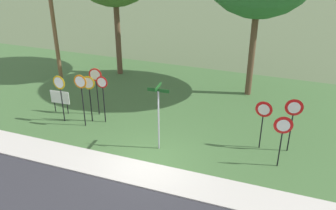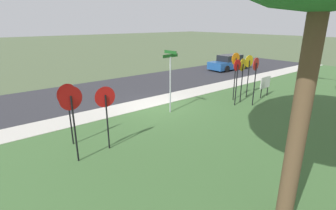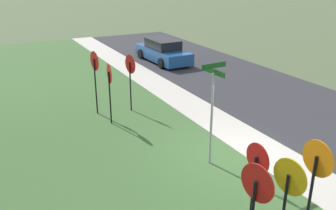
# 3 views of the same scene
# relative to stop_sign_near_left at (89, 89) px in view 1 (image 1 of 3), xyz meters

# --- Properties ---
(ground_plane) EXTENTS (160.00, 160.00, 0.00)m
(ground_plane) POSITION_rel_stop_sign_near_left_xyz_m (4.16, -2.39, -1.83)
(ground_plane) COLOR #4C5B3D
(sidewalk_strip) EXTENTS (44.00, 1.60, 0.06)m
(sidewalk_strip) POSITION_rel_stop_sign_near_left_xyz_m (4.16, -3.19, -1.80)
(sidewalk_strip) COLOR #BCB7AD
(sidewalk_strip) RESTS_ON ground_plane
(grass_median) EXTENTS (44.00, 12.00, 0.04)m
(grass_median) POSITION_rel_stop_sign_near_left_xyz_m (4.16, 3.61, -1.81)
(grass_median) COLOR #3D6033
(grass_median) RESTS_ON ground_plane
(stop_sign_near_left) EXTENTS (0.69, 0.13, 2.48)m
(stop_sign_near_left) POSITION_rel_stop_sign_near_left_xyz_m (0.00, 0.00, 0.00)
(stop_sign_near_left) COLOR black
(stop_sign_near_left) RESTS_ON grass_median
(stop_sign_near_right) EXTENTS (0.67, 0.14, 2.61)m
(stop_sign_near_right) POSITION_rel_stop_sign_near_left_xyz_m (-0.05, 0.78, 0.09)
(stop_sign_near_right) COLOR black
(stop_sign_near_right) RESTS_ON grass_median
(stop_sign_far_left) EXTENTS (0.68, 0.09, 2.73)m
(stop_sign_far_left) POSITION_rel_stop_sign_near_left_xyz_m (-0.07, -0.54, 0.18)
(stop_sign_far_left) COLOR black
(stop_sign_far_left) RESTS_ON grass_median
(stop_sign_far_center) EXTENTS (0.71, 0.11, 2.50)m
(stop_sign_far_center) POSITION_rel_stop_sign_near_left_xyz_m (-1.33, -0.50, 0.03)
(stop_sign_far_center) COLOR black
(stop_sign_far_center) RESTS_ON grass_median
(stop_sign_far_right) EXTENTS (0.60, 0.10, 2.50)m
(stop_sign_far_right) POSITION_rel_stop_sign_near_left_xyz_m (0.68, 0.15, -0.02)
(stop_sign_far_right) COLOR black
(stop_sign_far_right) RESTS_ON grass_median
(yield_sign_near_left) EXTENTS (0.73, 0.11, 2.30)m
(yield_sign_near_left) POSITION_rel_stop_sign_near_left_xyz_m (8.38, 0.40, -0.08)
(yield_sign_near_left) COLOR black
(yield_sign_near_left) RESTS_ON grass_median
(yield_sign_near_right) EXTENTS (0.76, 0.16, 2.32)m
(yield_sign_near_right) POSITION_rel_stop_sign_near_left_xyz_m (9.28, -0.77, -0.07)
(yield_sign_near_right) COLOR black
(yield_sign_near_right) RESTS_ON grass_median
(yield_sign_far_left) EXTENTS (0.76, 0.14, 2.53)m
(yield_sign_far_left) POSITION_rel_stop_sign_near_left_xyz_m (9.58, 0.56, 0.10)
(yield_sign_far_left) COLOR black
(yield_sign_far_left) RESTS_ON grass_median
(street_name_post) EXTENTS (0.96, 0.82, 3.08)m
(street_name_post) POSITION_rel_stop_sign_near_left_xyz_m (4.16, -1.20, 0.04)
(street_name_post) COLOR #9EA0A8
(street_name_post) RESTS_ON grass_median
(utility_pole) EXTENTS (2.10, 2.45, 8.50)m
(utility_pole) POSITION_rel_stop_sign_near_left_xyz_m (-4.54, 3.68, 2.81)
(utility_pole) COLOR brown
(utility_pole) RESTS_ON grass_median
(notice_board) EXTENTS (1.10, 0.09, 1.25)m
(notice_board) POSITION_rel_stop_sign_near_left_xyz_m (-2.03, 0.29, -0.96)
(notice_board) COLOR black
(notice_board) RESTS_ON grass_median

